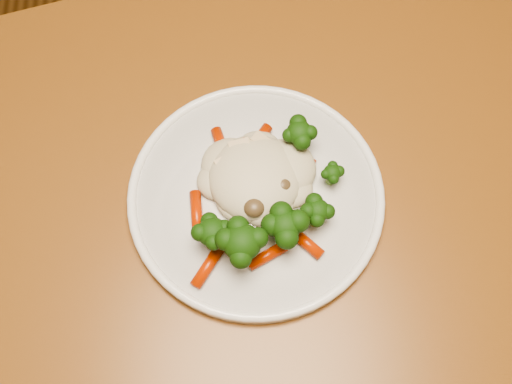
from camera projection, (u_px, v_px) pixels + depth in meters
dining_table at (288, 262)px, 0.77m from camera, size 1.30×1.03×0.75m
plate at (256, 197)px, 0.68m from camera, size 0.27×0.27×0.01m
meal at (260, 196)px, 0.65m from camera, size 0.16×0.18×0.05m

